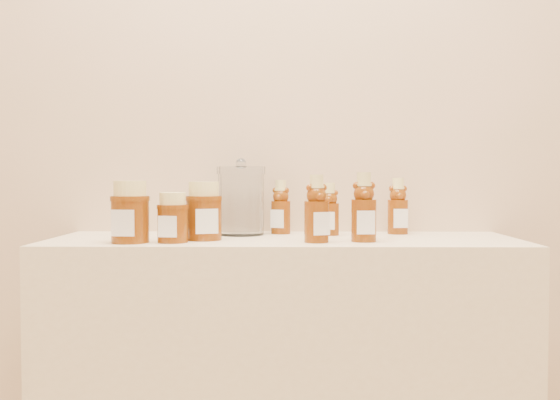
# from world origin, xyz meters

# --- Properties ---
(wall_back) EXTENTS (3.50, 0.02, 2.70)m
(wall_back) POSITION_xyz_m (0.00, 1.75, 1.35)
(wall_back) COLOR tan
(wall_back) RESTS_ON ground
(bear_bottle_back_left) EXTENTS (0.07, 0.07, 0.17)m
(bear_bottle_back_left) POSITION_xyz_m (-0.01, 1.68, 0.98)
(bear_bottle_back_left) COLOR #5D2707
(bear_bottle_back_left) RESTS_ON display_table
(bear_bottle_back_mid) EXTENTS (0.07, 0.07, 0.16)m
(bear_bottle_back_mid) POSITION_xyz_m (0.12, 1.64, 0.98)
(bear_bottle_back_mid) COLOR #5D2707
(bear_bottle_back_mid) RESTS_ON display_table
(bear_bottle_back_right) EXTENTS (0.07, 0.07, 0.18)m
(bear_bottle_back_right) POSITION_xyz_m (0.32, 1.68, 0.99)
(bear_bottle_back_right) COLOR #5D2707
(bear_bottle_back_right) RESTS_ON display_table
(bear_bottle_front_left) EXTENTS (0.08, 0.08, 0.19)m
(bear_bottle_front_left) POSITION_xyz_m (0.08, 1.45, 0.99)
(bear_bottle_front_left) COLOR #5D2707
(bear_bottle_front_left) RESTS_ON display_table
(bear_bottle_front_right) EXTENTS (0.07, 0.07, 0.19)m
(bear_bottle_front_right) POSITION_xyz_m (0.20, 1.47, 1.00)
(bear_bottle_front_right) COLOR #5D2707
(bear_bottle_front_right) RESTS_ON display_table
(honey_jar_left) EXTENTS (0.09, 0.09, 0.12)m
(honey_jar_left) POSITION_xyz_m (-0.27, 1.44, 0.96)
(honey_jar_left) COLOR #5D2707
(honey_jar_left) RESTS_ON display_table
(honey_jar_back) EXTENTS (0.12, 0.12, 0.15)m
(honey_jar_back) POSITION_xyz_m (-0.20, 1.51, 0.97)
(honey_jar_back) COLOR #5D2707
(honey_jar_back) RESTS_ON display_table
(honey_jar_front) EXTENTS (0.11, 0.11, 0.15)m
(honey_jar_front) POSITION_xyz_m (-0.37, 1.44, 0.97)
(honey_jar_front) COLOR #5D2707
(honey_jar_front) RESTS_ON display_table
(glass_canister) EXTENTS (0.17, 0.17, 0.20)m
(glass_canister) POSITION_xyz_m (-0.12, 1.64, 1.00)
(glass_canister) COLOR white
(glass_canister) RESTS_ON display_table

